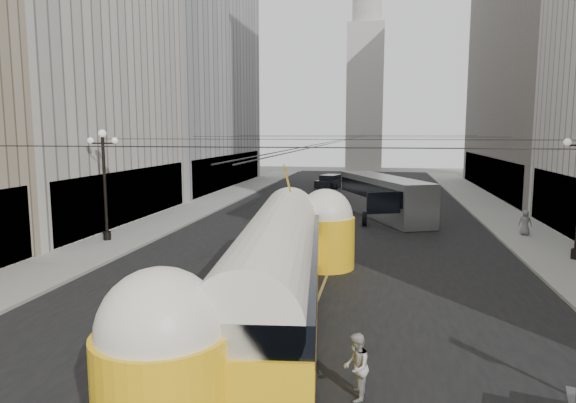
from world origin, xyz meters
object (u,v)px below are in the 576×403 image
at_px(city_bus, 383,195).
at_px(streetcar, 276,268).
at_px(pedestrian_sidewalk_right, 525,223).
at_px(pedestrian_crossing_b, 356,367).

bearing_deg(city_bus, streetcar, -99.01).
height_order(streetcar, pedestrian_sidewalk_right, streetcar).
bearing_deg(pedestrian_crossing_b, pedestrian_sidewalk_right, 158.73).
height_order(streetcar, city_bus, streetcar).
xyz_separation_m(city_bus, pedestrian_crossing_b, (-0.67, -27.16, -0.86)).
xyz_separation_m(pedestrian_crossing_b, pedestrian_sidewalk_right, (9.17, 21.10, 0.10)).
xyz_separation_m(streetcar, city_bus, (3.57, 22.52, -0.19)).
distance_m(streetcar, pedestrian_sidewalk_right, 20.43).
relative_size(streetcar, city_bus, 1.39).
height_order(city_bus, pedestrian_crossing_b, city_bus).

